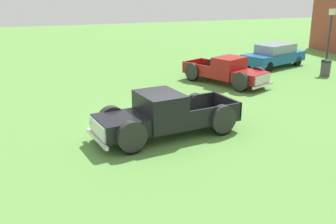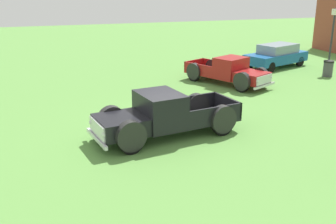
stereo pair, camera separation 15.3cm
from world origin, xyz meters
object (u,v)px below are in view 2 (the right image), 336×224
at_px(pickup_truck_foreground, 158,117).
at_px(lamp_post_far, 332,38).
at_px(sedan_distant_a, 276,55).
at_px(pickup_truck_behind_right, 231,72).
at_px(trash_can, 328,69).

height_order(pickup_truck_foreground, lamp_post_far, lamp_post_far).
distance_m(sedan_distant_a, lamp_post_far, 3.46).
relative_size(pickup_truck_behind_right, sedan_distant_a, 1.06).
bearing_deg(sedan_distant_a, lamp_post_far, 52.14).
distance_m(pickup_truck_behind_right, sedan_distant_a, 5.99).
relative_size(pickup_truck_foreground, sedan_distant_a, 1.16).
bearing_deg(lamp_post_far, pickup_truck_behind_right, -79.19).
distance_m(pickup_truck_behind_right, trash_can, 6.38).
distance_m(lamp_post_far, trash_can, 2.33).
relative_size(lamp_post_far, trash_can, 4.08).
bearing_deg(pickup_truck_behind_right, trash_can, 90.81).
bearing_deg(pickup_truck_foreground, pickup_truck_behind_right, 136.24).
bearing_deg(lamp_post_far, pickup_truck_foreground, -60.35).
bearing_deg(trash_can, lamp_post_far, 140.47).
height_order(pickup_truck_behind_right, trash_can, pickup_truck_behind_right).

